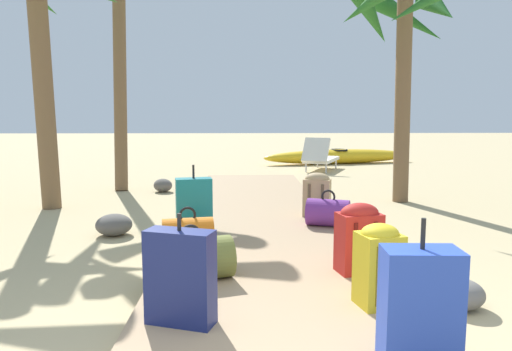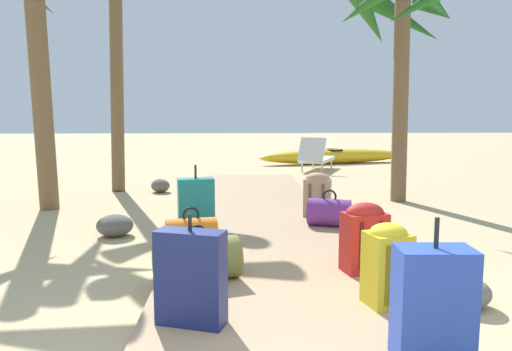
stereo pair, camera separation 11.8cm
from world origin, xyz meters
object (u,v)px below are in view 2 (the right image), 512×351
Objects in this scene: lounge_chair at (316,157)px; duffel_bag_orange at (191,233)px; backpack_red at (364,235)px; palm_tree_far_right at (403,24)px; backpack_yellow at (387,262)px; duffel_bag_purple at (329,212)px; backpack_tan at (317,193)px; suitcase_navy at (191,278)px; suitcase_blue at (433,305)px; duffel_bag_olive at (197,260)px; kayak at (334,156)px; suitcase_teal at (196,206)px; palm_tree_near_left at (37,1)px.

duffel_bag_orange is at bearing -109.21° from lounge_chair.
palm_tree_far_right is (1.51, 3.58, 2.34)m from backpack_red.
lounge_chair is at bearing 83.28° from backpack_yellow.
duffel_bag_purple is 0.16× the size of palm_tree_far_right.
backpack_tan is at bearing 90.11° from backpack_red.
duffel_bag_purple is at bearing 88.52° from backpack_red.
suitcase_navy is 2.87m from duffel_bag_purple.
suitcase_blue is (1.29, -0.50, 0.01)m from suitcase_navy.
duffel_bag_olive is 0.90m from duffel_bag_orange.
backpack_yellow is at bearing -109.96° from palm_tree_far_right.
duffel_bag_purple is at bearing -85.02° from backpack_tan.
duffel_bag_purple is (0.08, 2.29, -0.14)m from backpack_yellow.
lounge_chair is 0.37× the size of kayak.
backpack_tan is (-0.00, 2.13, -0.01)m from backpack_red.
suitcase_teal is at bearing 93.61° from suitcase_navy.
lounge_chair reaches higher than kayak.
kayak is at bearing 87.71° from palm_tree_far_right.
backpack_red is 1.42m from suitcase_blue.
duffel_bag_olive is 4.84m from palm_tree_near_left.
suitcase_blue is at bearing -91.42° from backpack_red.
duffel_bag_purple is 1.61m from backpack_red.
backpack_red is 0.15× the size of palm_tree_near_left.
duffel_bag_olive is at bearing -127.45° from palm_tree_far_right.
palm_tree_near_left is at bearing 120.61° from suitcase_navy.
backpack_yellow is at bearing -45.99° from palm_tree_near_left.
suitcase_navy is at bearing -118.38° from duffel_bag_purple.
backpack_red is (0.03, 0.68, 0.01)m from backpack_yellow.
duffel_bag_orange is 0.95× the size of backpack_tan.
suitcase_navy is 2.24m from suitcase_teal.
suitcase_teal is at bearing -38.86° from palm_tree_near_left.
palm_tree_near_left is at bearing 129.02° from suitcase_blue.
duffel_bag_orange is (-0.14, 1.66, -0.14)m from suitcase_navy.
palm_tree_far_right is at bearing 57.75° from suitcase_navy.
lounge_chair is at bearing 81.48° from duffel_bag_purple.
duffel_bag_orange is at bearing -150.04° from duffel_bag_purple.
palm_tree_near_left reaches higher than backpack_tan.
duffel_bag_orange is at bearing 135.26° from backpack_yellow.
duffel_bag_olive reaches higher than duffel_bag_orange.
palm_tree_far_right is (1.47, 1.97, 2.48)m from duffel_bag_purple.
lounge_chair is (2.30, 7.83, 0.08)m from duffel_bag_olive.
duffel_bag_orange is at bearing 94.98° from suitcase_navy.
backpack_tan reaches higher than duffel_bag_olive.
backpack_tan is 0.13× the size of kayak.
backpack_tan is at bearing -103.64° from kayak.
suitcase_blue is at bearing -90.09° from backpack_yellow.
suitcase_navy is 8.89m from lounge_chair.
backpack_yellow reaches higher than duffel_bag_olive.
backpack_yellow is 1.07× the size of duffel_bag_orange.
palm_tree_far_right reaches higher than backpack_yellow.
duffel_bag_purple is 0.55m from backpack_tan.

